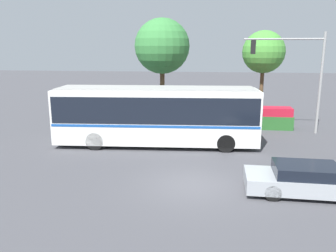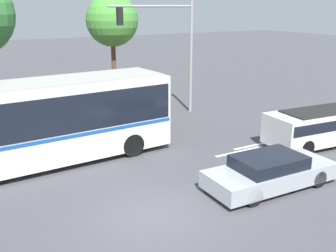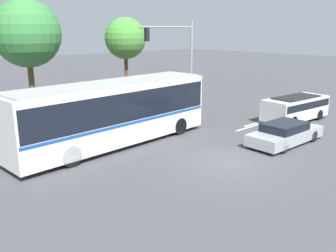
{
  "view_description": "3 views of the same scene",
  "coord_description": "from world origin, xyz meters",
  "px_view_note": "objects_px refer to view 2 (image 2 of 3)",
  "views": [
    {
      "loc": [
        0.71,
        -13.27,
        5.57
      ],
      "look_at": [
        -1.52,
        4.21,
        1.52
      ],
      "focal_mm": 36.15,
      "sensor_mm": 36.0,
      "label": 1
    },
    {
      "loc": [
        -4.97,
        -9.78,
        6.22
      ],
      "look_at": [
        3.19,
        4.56,
        1.18
      ],
      "focal_mm": 42.4,
      "sensor_mm": 36.0,
      "label": 2
    },
    {
      "loc": [
        -12.92,
        -10.08,
        6.09
      ],
      "look_at": [
        -0.38,
        3.66,
        1.09
      ],
      "focal_mm": 39.03,
      "sensor_mm": 36.0,
      "label": 3
    }
  ],
  "objects_px": {
    "suv_left_lane": "(319,125)",
    "traffic_light_pole": "(172,40)",
    "street_tree_centre": "(112,21)",
    "city_bus": "(28,121)",
    "sedan_foreground": "(270,172)"
  },
  "relations": [
    {
      "from": "city_bus",
      "to": "traffic_light_pole",
      "type": "distance_m",
      "value": 10.12
    },
    {
      "from": "suv_left_lane",
      "to": "traffic_light_pole",
      "type": "distance_m",
      "value": 9.24
    },
    {
      "from": "suv_left_lane",
      "to": "traffic_light_pole",
      "type": "bearing_deg",
      "value": 116.01
    },
    {
      "from": "suv_left_lane",
      "to": "traffic_light_pole",
      "type": "relative_size",
      "value": 0.78
    },
    {
      "from": "city_bus",
      "to": "suv_left_lane",
      "type": "height_order",
      "value": "city_bus"
    },
    {
      "from": "city_bus",
      "to": "traffic_light_pole",
      "type": "xyz_separation_m",
      "value": [
        8.88,
        4.23,
        2.38
      ]
    },
    {
      "from": "sedan_foreground",
      "to": "suv_left_lane",
      "type": "distance_m",
      "value": 5.6
    },
    {
      "from": "city_bus",
      "to": "street_tree_centre",
      "type": "relative_size",
      "value": 1.69
    },
    {
      "from": "sedan_foreground",
      "to": "suv_left_lane",
      "type": "xyz_separation_m",
      "value": [
        5.11,
        2.26,
        0.39
      ]
    },
    {
      "from": "sedan_foreground",
      "to": "street_tree_centre",
      "type": "relative_size",
      "value": 0.7
    },
    {
      "from": "city_bus",
      "to": "street_tree_centre",
      "type": "height_order",
      "value": "street_tree_centre"
    },
    {
      "from": "traffic_light_pole",
      "to": "sedan_foreground",
      "type": "bearing_deg",
      "value": 79.34
    },
    {
      "from": "sedan_foreground",
      "to": "suv_left_lane",
      "type": "height_order",
      "value": "suv_left_lane"
    },
    {
      "from": "suv_left_lane",
      "to": "street_tree_centre",
      "type": "bearing_deg",
      "value": 116.41
    },
    {
      "from": "street_tree_centre",
      "to": "traffic_light_pole",
      "type": "bearing_deg",
      "value": -67.18
    }
  ]
}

